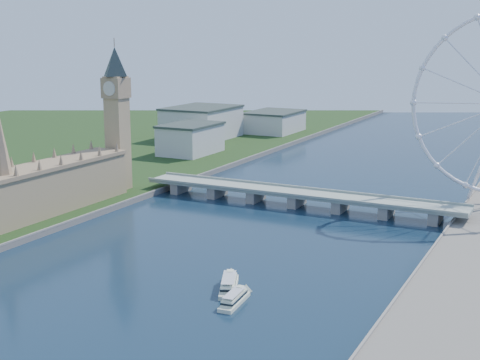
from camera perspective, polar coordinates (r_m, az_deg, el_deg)
The scene contains 6 objects.
parliament_range at distance 405.03m, azimuth -19.51°, elevation -1.58°, with size 24.00×200.00×70.00m.
big_ben at distance 477.07m, azimuth -10.50°, elevation 6.73°, with size 20.02×20.02×110.00m.
westminster_bridge at distance 442.63m, azimuth 4.89°, elevation -1.38°, with size 220.00×22.00×9.50m.
city_skyline at distance 677.08m, azimuth 16.36°, elevation 3.73°, with size 505.00×280.00×32.00m.
tour_boat_near at distance 298.77m, azimuth -0.96°, elevation -9.35°, with size 7.39×28.97×6.39m, color silver, non-canonical shape.
tour_boat_far at distance 284.02m, azimuth -0.49°, elevation -10.52°, with size 6.42×25.37×5.56m, color beige, non-canonical shape.
Camera 1 is at (160.35, -99.71, 108.82)m, focal length 50.00 mm.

